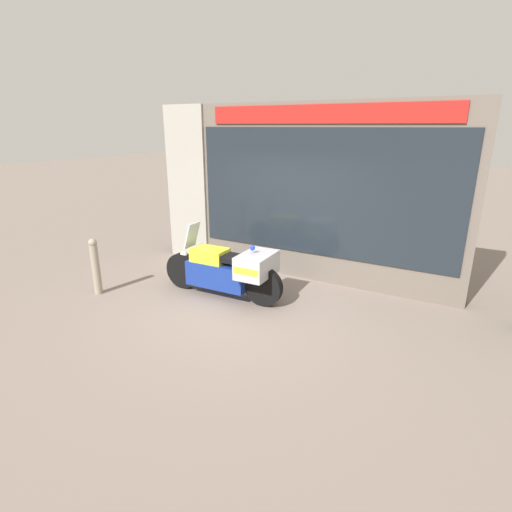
% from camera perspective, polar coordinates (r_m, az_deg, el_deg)
% --- Properties ---
extents(ground_plane, '(60.00, 60.00, 0.00)m').
position_cam_1_polar(ground_plane, '(6.70, -1.21, -7.69)').
color(ground_plane, gray).
extents(shop_building, '(6.28, 0.55, 3.34)m').
position_cam_1_polar(shop_building, '(8.09, 3.28, 9.30)').
color(shop_building, '#6B6056').
rests_on(shop_building, ground).
extents(window_display, '(4.80, 0.30, 2.07)m').
position_cam_1_polar(window_display, '(8.05, 8.88, 0.35)').
color(window_display, slate).
rests_on(window_display, ground).
extents(paramedic_motorcycle, '(2.36, 0.80, 1.29)m').
position_cam_1_polar(paramedic_motorcycle, '(6.97, -3.85, -1.92)').
color(paramedic_motorcycle, black).
rests_on(paramedic_motorcycle, ground).
extents(street_bollard, '(0.15, 0.15, 1.04)m').
position_cam_1_polar(street_bollard, '(7.68, -21.95, -1.28)').
color(street_bollard, gray).
rests_on(street_bollard, ground).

